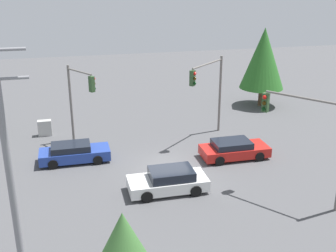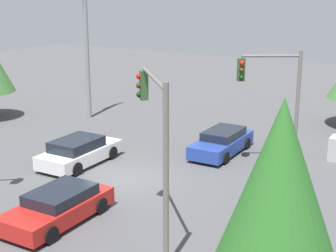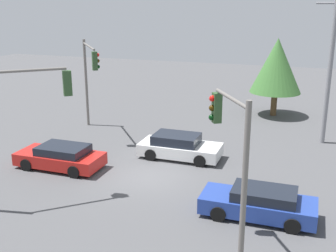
{
  "view_description": "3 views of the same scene",
  "coord_description": "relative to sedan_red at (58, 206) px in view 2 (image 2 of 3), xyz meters",
  "views": [
    {
      "loc": [
        5.6,
        23.43,
        11.64
      ],
      "look_at": [
        -0.49,
        -1.63,
        2.21
      ],
      "focal_mm": 45.0,
      "sensor_mm": 36.0,
      "label": 1
    },
    {
      "loc": [
        -17.77,
        -12.87,
        8.52
      ],
      "look_at": [
        2.3,
        -1.11,
        2.08
      ],
      "focal_mm": 55.0,
      "sensor_mm": 36.0,
      "label": 2
    },
    {
      "loc": [
        7.22,
        -17.84,
        8.25
      ],
      "look_at": [
        1.02,
        -0.18,
        2.72
      ],
      "focal_mm": 45.0,
      "sensor_mm": 36.0,
      "label": 3
    }
  ],
  "objects": [
    {
      "name": "sedan_blue",
      "position": [
        10.35,
        -1.89,
        0.01
      ],
      "size": [
        4.5,
        1.9,
        1.24
      ],
      "rotation": [
        0.0,
        0.0,
        1.57
      ],
      "color": "#233D93",
      "rests_on": "ground_plane"
    },
    {
      "name": "traffic_signal_cross",
      "position": [
        0.48,
        -3.95,
        3.47
      ],
      "size": [
        3.36,
        3.05,
        5.87
      ],
      "rotation": [
        0.0,
        0.0,
        0.73
      ],
      "color": "slate",
      "rests_on": "ground_plane"
    },
    {
      "name": "sedan_white",
      "position": [
        5.3,
        3.43,
        0.04
      ],
      "size": [
        4.43,
        2.06,
        1.32
      ],
      "rotation": [
        0.0,
        0.0,
        -1.57
      ],
      "color": "silver",
      "rests_on": "ground_plane"
    },
    {
      "name": "traffic_signal_main",
      "position": [
        9.65,
        -4.74,
        3.21
      ],
      "size": [
        1.78,
        2.62,
        5.61
      ],
      "rotation": [
        0.0,
        0.0,
        2.13
      ],
      "color": "slate",
      "rests_on": "ground_plane"
    },
    {
      "name": "utility_pole_tall",
      "position": [
        12.75,
        8.78,
        4.58
      ],
      "size": [
        2.2,
        0.28,
        9.79
      ],
      "color": "gray",
      "rests_on": "ground_plane"
    },
    {
      "name": "sedan_red",
      "position": [
        0.0,
        0.0,
        0.0
      ],
      "size": [
        4.46,
        2.06,
        1.21
      ],
      "rotation": [
        0.0,
        0.0,
        1.57
      ],
      "color": "red",
      "rests_on": "ground_plane"
    },
    {
      "name": "electrical_cabinet",
      "position": [
        12.34,
        -7.2,
        -0.01
      ],
      "size": [
        1.0,
        0.52,
        1.19
      ],
      "primitive_type": "cube",
      "color": "#B2B2AD",
      "rests_on": "ground_plane"
    },
    {
      "name": "ground_plane",
      "position": [
        4.72,
        0.52,
        -0.6
      ],
      "size": [
        80.0,
        80.0,
        0.0
      ],
      "primitive_type": "plane",
      "color": "#4C4C4F"
    }
  ]
}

